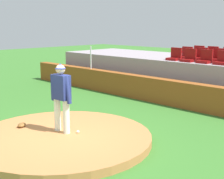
{
  "coord_description": "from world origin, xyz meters",
  "views": [
    {
      "loc": [
        6.37,
        -4.62,
        2.91
      ],
      "look_at": [
        0.0,
        1.8,
        1.09
      ],
      "focal_mm": 51.94,
      "sensor_mm": 36.0,
      "label": 1
    }
  ],
  "objects": [
    {
      "name": "stadium_chair_4",
      "position": [
        -1.04,
        7.29,
        1.66
      ],
      "size": [
        0.48,
        0.44,
        0.5
      ],
      "rotation": [
        0.0,
        0.0,
        3.14
      ],
      "color": "maroon",
      "rests_on": "bleacher_platform"
    },
    {
      "name": "bleacher_platform",
      "position": [
        0.0,
        7.67,
        0.75
      ],
      "size": [
        15.07,
        3.56,
        1.5
      ],
      "primitive_type": "cube",
      "color": "gray",
      "rests_on": "ground_plane"
    },
    {
      "name": "stadium_chair_2",
      "position": [
        0.35,
        6.4,
        1.66
      ],
      "size": [
        0.48,
        0.44,
        0.5
      ],
      "rotation": [
        0.0,
        0.0,
        3.14
      ],
      "color": "maroon",
      "rests_on": "bleacher_platform"
    },
    {
      "name": "stadium_chair_3",
      "position": [
        1.02,
        6.42,
        1.66
      ],
      "size": [
        0.48,
        0.44,
        0.5
      ],
      "rotation": [
        0.0,
        0.0,
        3.14
      ],
      "color": "maroon",
      "rests_on": "bleacher_platform"
    },
    {
      "name": "stadium_chair_6",
      "position": [
        0.38,
        7.31,
        1.66
      ],
      "size": [
        0.48,
        0.44,
        0.5
      ],
      "rotation": [
        0.0,
        0.0,
        3.14
      ],
      "color": "maroon",
      "rests_on": "bleacher_platform"
    },
    {
      "name": "fence_post_left",
      "position": [
        -4.69,
        5.15,
        1.44
      ],
      "size": [
        0.06,
        0.06,
        1.03
      ],
      "primitive_type": "cylinder",
      "color": "silver",
      "rests_on": "brick_barrier"
    },
    {
      "name": "pitchers_mound",
      "position": [
        0.0,
        0.0,
        0.1
      ],
      "size": [
        4.53,
        4.53,
        0.19
      ],
      "primitive_type": "cylinder",
      "color": "#AF703E",
      "rests_on": "ground_plane"
    },
    {
      "name": "stadium_chair_0",
      "position": [
        -1.03,
        6.44,
        1.66
      ],
      "size": [
        0.48,
        0.44,
        0.5
      ],
      "rotation": [
        0.0,
        0.0,
        3.14
      ],
      "color": "maroon",
      "rests_on": "bleacher_platform"
    },
    {
      "name": "stadium_chair_8",
      "position": [
        -1.03,
        8.23,
        1.66
      ],
      "size": [
        0.48,
        0.44,
        0.5
      ],
      "rotation": [
        0.0,
        0.0,
        3.14
      ],
      "color": "maroon",
      "rests_on": "bleacher_platform"
    },
    {
      "name": "stadium_chair_9",
      "position": [
        -0.35,
        8.21,
        1.66
      ],
      "size": [
        0.48,
        0.44,
        0.5
      ],
      "rotation": [
        0.0,
        0.0,
        3.14
      ],
      "color": "maroon",
      "rests_on": "bleacher_platform"
    },
    {
      "name": "stadium_chair_5",
      "position": [
        -0.34,
        7.3,
        1.66
      ],
      "size": [
        0.48,
        0.44,
        0.5
      ],
      "rotation": [
        0.0,
        0.0,
        3.14
      ],
      "color": "maroon",
      "rests_on": "bleacher_platform"
    },
    {
      "name": "baseball",
      "position": [
        0.21,
        0.36,
        0.23
      ],
      "size": [
        0.07,
        0.07,
        0.07
      ],
      "primitive_type": "sphere",
      "color": "white",
      "rests_on": "pitchers_mound"
    },
    {
      "name": "ground_plane",
      "position": [
        0.0,
        0.0,
        0.0
      ],
      "size": [
        60.0,
        60.0,
        0.0
      ],
      "primitive_type": "plane",
      "color": "#356E28"
    },
    {
      "name": "brick_barrier",
      "position": [
        0.0,
        5.15,
        0.46
      ],
      "size": [
        17.14,
        0.4,
        0.93
      ],
      "primitive_type": "cube",
      "color": "brown",
      "rests_on": "ground_plane"
    },
    {
      "name": "stadium_chair_1",
      "position": [
        -0.34,
        6.39,
        1.66
      ],
      "size": [
        0.48,
        0.44,
        0.5
      ],
      "rotation": [
        0.0,
        0.0,
        3.14
      ],
      "color": "maroon",
      "rests_on": "bleacher_platform"
    },
    {
      "name": "pitcher",
      "position": [
        -0.17,
        0.15,
        1.22
      ],
      "size": [
        0.74,
        0.29,
        1.77
      ],
      "rotation": [
        0.0,
        0.0,
        0.06
      ],
      "color": "white",
      "rests_on": "pitchers_mound"
    },
    {
      "name": "fielding_glove",
      "position": [
        -1.26,
        -0.39,
        0.25
      ],
      "size": [
        0.34,
        0.36,
        0.11
      ],
      "primitive_type": "ellipsoid",
      "rotation": [
        0.0,
        0.0,
        5.38
      ],
      "color": "brown",
      "rests_on": "pitchers_mound"
    }
  ]
}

